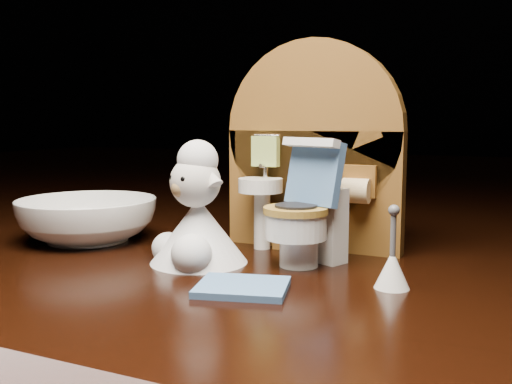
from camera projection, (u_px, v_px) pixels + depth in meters
backdrop_panel at (312, 158)px, 0.41m from camera, size 0.13×0.05×0.15m
toy_toilet at (308, 219)px, 0.37m from camera, size 0.05×0.06×0.08m
bath_mat at (243, 287)px, 0.31m from camera, size 0.06×0.05×0.00m
toilet_brush at (392, 267)px, 0.32m from camera, size 0.02×0.02×0.05m
plush_lamb at (196, 220)px, 0.37m from camera, size 0.06×0.07×0.08m
ceramic_bowl at (88, 220)px, 0.44m from camera, size 0.12×0.12×0.03m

